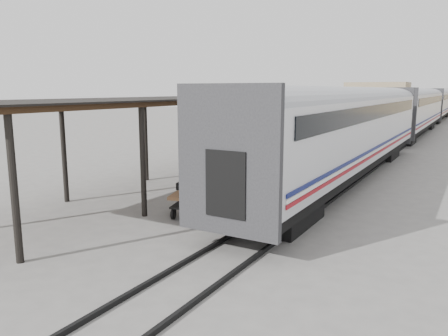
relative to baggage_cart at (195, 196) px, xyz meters
name	(u,v)px	position (x,y,z in m)	size (l,w,h in m)	color
ground	(206,208)	(-0.01, 0.76, -0.65)	(160.00, 160.00, 0.00)	slate
train	(415,108)	(3.18, 34.55, 2.04)	(3.45, 76.01, 4.01)	silver
canopy	(320,95)	(-3.41, 24.76, 3.36)	(4.90, 64.30, 4.15)	#422B19
rails	(413,134)	(3.19, 34.76, -0.59)	(1.54, 150.00, 0.12)	black
building_left	(377,97)	(-10.01, 82.76, 2.35)	(12.00, 8.00, 6.00)	tan
baggage_cart	(195,196)	(0.00, 0.00, 0.00)	(1.89, 2.66, 0.86)	brown
suitcase_stack	(194,183)	(-0.21, 0.28, 0.42)	(1.33, 1.32, 0.58)	#38373A
luggage_tug	(304,142)	(-2.65, 18.97, -0.10)	(1.15, 1.52, 1.19)	maroon
porter	(190,170)	(0.25, -0.65, 1.09)	(0.64, 0.42, 1.76)	navy
pedestrian	(262,149)	(-3.04, 12.23, 0.13)	(0.91, 0.38, 1.56)	black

